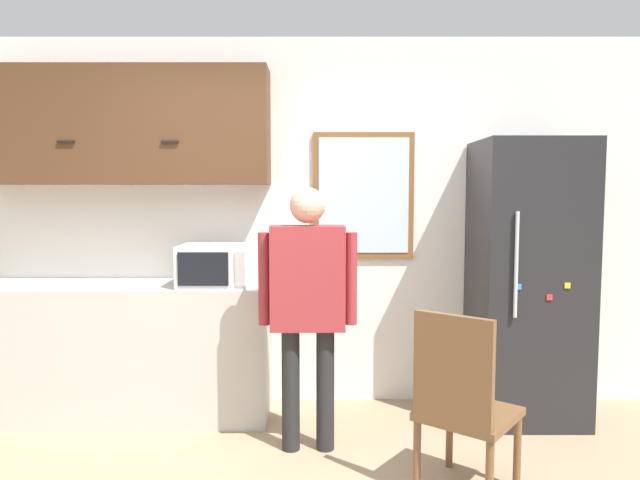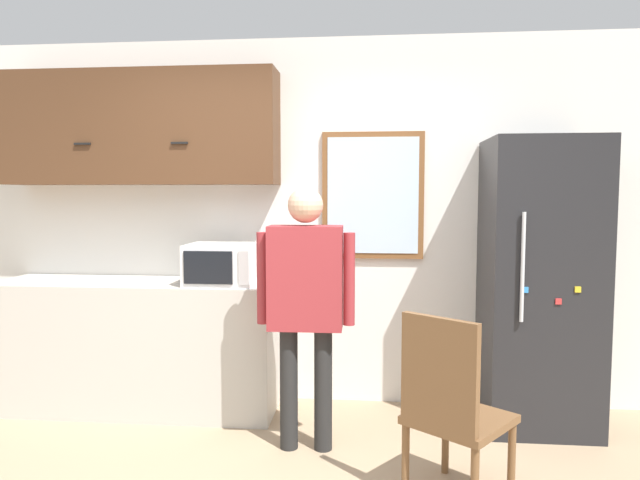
# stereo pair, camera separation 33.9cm
# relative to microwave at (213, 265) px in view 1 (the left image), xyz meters

# --- Properties ---
(back_wall) EXTENTS (6.00, 0.06, 2.70)m
(back_wall) POSITION_rel_microwave_xyz_m (0.54, 0.40, 0.27)
(back_wall) COLOR white
(back_wall) RESTS_ON ground_plane
(counter) EXTENTS (2.02, 0.60, 0.94)m
(counter) POSITION_rel_microwave_xyz_m (-0.65, 0.07, -0.61)
(counter) COLOR #BCB7AD
(counter) RESTS_ON ground_plane
(upper_cabinets) EXTENTS (2.02, 0.34, 0.81)m
(upper_cabinets) POSITION_rel_microwave_xyz_m (-0.65, 0.21, 0.96)
(upper_cabinets) COLOR #51331E
(microwave) EXTENTS (0.47, 0.39, 0.28)m
(microwave) POSITION_rel_microwave_xyz_m (0.00, 0.00, 0.00)
(microwave) COLOR white
(microwave) RESTS_ON counter
(person) EXTENTS (0.59, 0.23, 1.60)m
(person) POSITION_rel_microwave_xyz_m (0.64, -0.48, -0.10)
(person) COLOR black
(person) RESTS_ON ground_plane
(refrigerator) EXTENTS (0.71, 0.67, 1.93)m
(refrigerator) POSITION_rel_microwave_xyz_m (2.15, 0.04, -0.11)
(refrigerator) COLOR #232326
(refrigerator) RESTS_ON ground_plane
(chair) EXTENTS (0.63, 0.63, 0.98)m
(chair) POSITION_rel_microwave_xyz_m (1.44, -1.05, -0.55)
(chair) COLOR brown
(chair) RESTS_ON ground_plane
(window) EXTENTS (0.74, 0.05, 0.93)m
(window) POSITION_rel_microwave_xyz_m (1.04, 0.36, 0.48)
(window) COLOR brown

